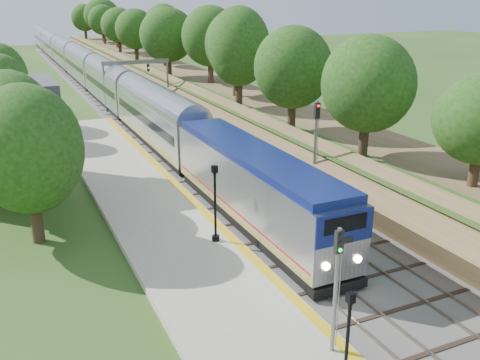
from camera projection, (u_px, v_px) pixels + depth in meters
name	position (u px, v px, depth m)	size (l,w,h in m)	color
trackbed	(125.00, 103.00, 71.85)	(9.50, 170.00, 0.28)	#4C4944
platform	(178.00, 241.00, 31.18)	(6.40, 68.00, 0.38)	#A59C85
yellow_stripe	(223.00, 229.00, 32.24)	(0.55, 68.00, 0.01)	gold
embankment	(184.00, 85.00, 74.51)	(10.64, 170.00, 11.70)	brown
signal_gantry	(136.00, 71.00, 66.17)	(8.40, 0.38, 6.20)	slate
trees_behind_platform	(53.00, 161.00, 31.42)	(7.82, 53.32, 7.21)	#332316
train	(84.00, 68.00, 87.77)	(3.17, 148.78, 4.67)	black
lamppost_mid	(347.00, 349.00, 18.49)	(0.40, 0.40, 4.02)	black
lamppost_far	(215.00, 208.00, 30.17)	(0.45, 0.45, 4.53)	black
signal_platform	(337.00, 278.00, 20.23)	(0.31, 0.25, 5.33)	slate
signal_farside	(316.00, 139.00, 37.30)	(0.37, 0.30, 6.82)	slate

